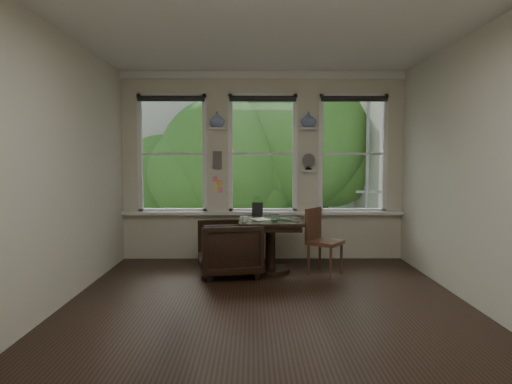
{
  "coord_description": "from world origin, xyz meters",
  "views": [
    {
      "loc": [
        -0.16,
        -5.13,
        1.6
      ],
      "look_at": [
        -0.12,
        0.9,
        1.18
      ],
      "focal_mm": 32.0,
      "sensor_mm": 36.0,
      "label": 1
    }
  ],
  "objects_px": {
    "armchair_left": "(229,248)",
    "mug": "(244,219)",
    "laptop": "(287,220)",
    "side_chair_right": "(325,242)",
    "table": "(271,246)"
  },
  "relations": [
    {
      "from": "side_chair_right",
      "to": "laptop",
      "type": "distance_m",
      "value": 0.61
    },
    {
      "from": "armchair_left",
      "to": "side_chair_right",
      "type": "relative_size",
      "value": 0.91
    },
    {
      "from": "mug",
      "to": "armchair_left",
      "type": "bearing_deg",
      "value": 174.84
    },
    {
      "from": "laptop",
      "to": "side_chair_right",
      "type": "bearing_deg",
      "value": 28.12
    },
    {
      "from": "armchair_left",
      "to": "mug",
      "type": "bearing_deg",
      "value": 73.97
    },
    {
      "from": "laptop",
      "to": "mug",
      "type": "distance_m",
      "value": 0.61
    },
    {
      "from": "laptop",
      "to": "mug",
      "type": "height_order",
      "value": "mug"
    },
    {
      "from": "armchair_left",
      "to": "laptop",
      "type": "relative_size",
      "value": 2.41
    },
    {
      "from": "table",
      "to": "side_chair_right",
      "type": "bearing_deg",
      "value": -10.97
    },
    {
      "from": "table",
      "to": "armchair_left",
      "type": "bearing_deg",
      "value": -161.79
    },
    {
      "from": "side_chair_right",
      "to": "table",
      "type": "bearing_deg",
      "value": 114.96
    },
    {
      "from": "armchair_left",
      "to": "mug",
      "type": "distance_m",
      "value": 0.46
    },
    {
      "from": "table",
      "to": "armchair_left",
      "type": "relative_size",
      "value": 1.07
    },
    {
      "from": "armchair_left",
      "to": "mug",
      "type": "height_order",
      "value": "mug"
    },
    {
      "from": "side_chair_right",
      "to": "armchair_left",
      "type": "bearing_deg",
      "value": 127.89
    }
  ]
}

